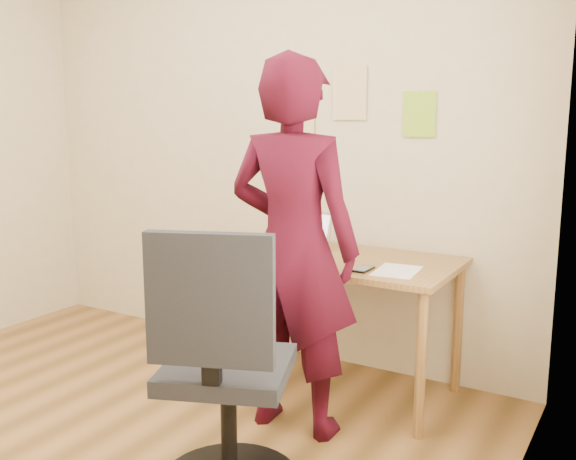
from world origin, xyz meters
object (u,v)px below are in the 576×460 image
Objects in this scene: office_chair at (223,385)px; person at (293,248)px; phone at (363,269)px; laptop at (300,242)px; desk at (325,271)px.

person reaches higher than office_chair.
laptop is at bearing 155.19° from phone.
person is at bearing 74.01° from office_chair.
office_chair is (0.33, -1.18, -0.32)m from laptop.
office_chair is 0.62× the size of person.
desk is 0.38m from phone.
person is (0.27, -0.54, 0.09)m from laptop.
phone is (0.31, -0.19, 0.09)m from desk.
phone is at bearing -13.67° from laptop.
phone is 0.40m from person.
phone is 0.99m from office_chair.
phone is at bearing -32.23° from desk.
phone reaches higher than desk.
laptop is 0.54m from phone.
phone is at bearing -130.19° from person.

